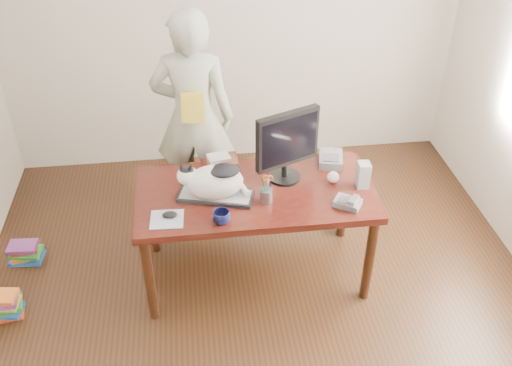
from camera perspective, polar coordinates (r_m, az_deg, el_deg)
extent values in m
plane|color=black|center=(3.91, 1.04, -14.93)|extent=(4.50, 4.50, 0.00)
plane|color=white|center=(5.02, -2.52, 16.04)|extent=(4.00, 0.00, 4.00)
cube|color=black|center=(3.85, -0.09, -1.09)|extent=(1.60, 0.80, 0.05)
cylinder|color=black|center=(3.83, -10.64, -9.43)|extent=(0.07, 0.07, 0.70)
cylinder|color=black|center=(3.97, 11.28, -7.53)|extent=(0.07, 0.07, 0.70)
cylinder|color=black|center=(4.34, -10.41, -3.12)|extent=(0.07, 0.07, 0.70)
cylinder|color=black|center=(4.47, 8.83, -1.66)|extent=(0.07, 0.07, 0.70)
cube|color=black|center=(4.33, -0.68, -1.73)|extent=(1.45, 0.03, 0.50)
cube|color=black|center=(3.77, -4.06, -1.32)|extent=(0.52, 0.31, 0.02)
cube|color=#B6B6BC|center=(3.76, -4.07, -1.14)|extent=(0.48, 0.27, 0.01)
ellipsoid|color=white|center=(3.71, -4.13, 0.09)|extent=(0.42, 0.32, 0.23)
ellipsoid|color=white|center=(3.70, -6.88, 0.75)|extent=(0.17, 0.16, 0.13)
ellipsoid|color=black|center=(3.67, -6.93, 1.28)|extent=(0.11, 0.11, 0.05)
cone|color=black|center=(3.66, -7.47, 1.61)|extent=(0.08, 0.07, 0.08)
cone|color=black|center=(3.64, -6.54, 1.53)|extent=(0.08, 0.08, 0.08)
ellipsoid|color=black|center=(3.64, -3.18, 1.26)|extent=(0.23, 0.20, 0.05)
cylinder|color=white|center=(3.76, -1.22, -0.62)|extent=(0.08, 0.16, 0.05)
cylinder|color=black|center=(3.96, 2.86, 0.65)|extent=(0.29, 0.29, 0.02)
cylinder|color=black|center=(3.92, 2.89, 1.37)|extent=(0.06, 0.06, 0.10)
cube|color=black|center=(3.77, 3.17, 4.43)|extent=(0.44, 0.22, 0.39)
cube|color=black|center=(3.75, 3.39, 4.24)|extent=(0.39, 0.17, 0.33)
cylinder|color=gray|center=(3.71, 0.99, -1.26)|extent=(0.10, 0.10, 0.09)
cylinder|color=black|center=(3.67, 0.75, -0.18)|extent=(0.03, 0.03, 0.14)
cylinder|color=blue|center=(3.66, 1.21, -0.38)|extent=(0.03, 0.03, 0.14)
cylinder|color=red|center=(3.68, 1.02, -0.12)|extent=(0.01, 0.04, 0.14)
cylinder|color=#1B8B2B|center=(3.66, 0.85, -0.39)|extent=(0.02, 0.03, 0.14)
cylinder|color=#ABABB0|center=(3.66, 1.12, -0.20)|extent=(0.01, 0.02, 0.10)
cylinder|color=#ABABB0|center=(3.66, 1.23, -0.20)|extent=(0.02, 0.02, 0.10)
torus|color=#D5580B|center=(3.63, 0.95, 0.52)|extent=(0.04, 0.02, 0.04)
torus|color=#D5580B|center=(3.62, 1.39, 0.50)|extent=(0.04, 0.02, 0.04)
cube|color=#B3B8C0|center=(3.63, -8.90, -3.60)|extent=(0.22, 0.20, 0.00)
ellipsoid|color=black|center=(3.63, -8.61, -3.14)|extent=(0.10, 0.07, 0.04)
imported|color=#0D1037|center=(3.54, -3.47, -3.44)|extent=(0.15, 0.15, 0.09)
cube|color=slate|center=(3.74, 9.14, -1.97)|extent=(0.21, 0.19, 0.04)
cube|color=#454548|center=(3.72, 8.73, -1.64)|extent=(0.10, 0.11, 0.01)
cube|color=#ABABB0|center=(3.72, 9.77, -1.66)|extent=(0.11, 0.14, 0.05)
cube|color=#A2A2A5|center=(3.89, 10.67, 0.82)|extent=(0.08, 0.09, 0.18)
sphere|color=white|center=(3.93, 7.73, 0.58)|extent=(0.08, 0.08, 0.08)
cube|color=#491313|center=(4.07, -3.56, 1.89)|extent=(0.26, 0.21, 0.04)
cube|color=#552F1D|center=(4.05, -3.41, 2.28)|extent=(0.22, 0.17, 0.03)
cube|color=silver|center=(4.04, -3.74, 2.59)|extent=(0.18, 0.15, 0.02)
cube|color=slate|center=(4.13, 7.49, 2.39)|extent=(0.21, 0.25, 0.06)
cube|color=#454548|center=(4.09, 7.52, 2.54)|extent=(0.13, 0.13, 0.01)
imported|color=silver|center=(4.46, -6.28, 6.51)|extent=(0.70, 0.51, 1.75)
cube|color=yellow|center=(4.22, -6.35, 7.49)|extent=(0.18, 0.12, 0.23)
cube|color=#A62F17|center=(4.37, -23.67, -11.79)|extent=(0.25, 0.19, 0.03)
cube|color=#194899|center=(4.34, -23.65, -11.57)|extent=(0.23, 0.18, 0.03)
cube|color=#27832C|center=(4.34, -23.94, -11.15)|extent=(0.27, 0.22, 0.03)
cube|color=gold|center=(4.31, -23.90, -10.94)|extent=(0.21, 0.16, 0.03)
cube|color=#73327E|center=(4.28, -24.21, -10.74)|extent=(0.23, 0.17, 0.03)
cube|color=orange|center=(4.27, -24.06, -10.32)|extent=(0.21, 0.17, 0.03)
cube|color=#194899|center=(4.74, -21.92, -6.95)|extent=(0.25, 0.19, 0.03)
cube|color=orange|center=(4.73, -22.08, -6.62)|extent=(0.22, 0.19, 0.03)
cube|color=#27832C|center=(4.69, -21.98, -6.42)|extent=(0.24, 0.19, 0.03)
cube|color=#A62F17|center=(4.69, -22.15, -6.05)|extent=(0.21, 0.16, 0.03)
cube|color=#73327E|center=(4.66, -22.33, -5.89)|extent=(0.22, 0.17, 0.03)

